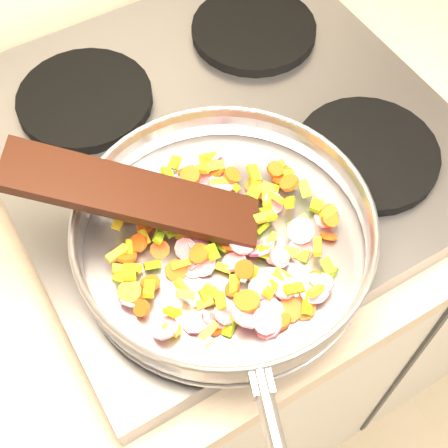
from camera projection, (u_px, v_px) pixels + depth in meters
cooktop at (222, 139)px, 0.87m from camera, size 0.60×0.60×0.04m
grate_fl at (180, 248)px, 0.74m from camera, size 0.19×0.19×0.02m
grate_fr at (367, 154)px, 0.82m from camera, size 0.19×0.19×0.02m
grate_bl at (85, 99)px, 0.87m from camera, size 0.19×0.19×0.02m
grate_br at (254, 30)px, 0.95m from camera, size 0.19×0.19×0.02m
saute_pan at (224, 234)px, 0.71m from camera, size 0.38×0.54×0.06m
vegetable_heap at (227, 241)px, 0.72m from camera, size 0.29×0.27×0.05m
wooden_spatula at (134, 195)px, 0.69m from camera, size 0.27×0.21×0.11m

